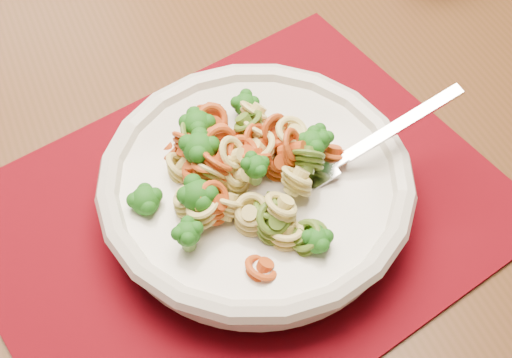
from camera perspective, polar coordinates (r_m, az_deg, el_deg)
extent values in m
cube|color=#502B1A|center=(1.64, -10.00, 0.87)|extent=(4.00, 4.00, 0.01)
cube|color=#4B2A15|center=(0.69, -8.39, 0.67)|extent=(1.72, 1.33, 0.04)
cube|color=#4B2A15|center=(1.48, 14.97, 12.70)|extent=(0.08, 0.08, 0.71)
cube|color=#61040C|center=(0.63, -1.13, -2.81)|extent=(0.54, 0.50, 0.00)
cylinder|color=beige|center=(0.63, 0.00, -1.92)|extent=(0.11, 0.11, 0.01)
cylinder|color=beige|center=(0.61, 0.00, -0.86)|extent=(0.25, 0.25, 0.03)
torus|color=beige|center=(0.60, 0.00, 0.02)|extent=(0.27, 0.27, 0.02)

